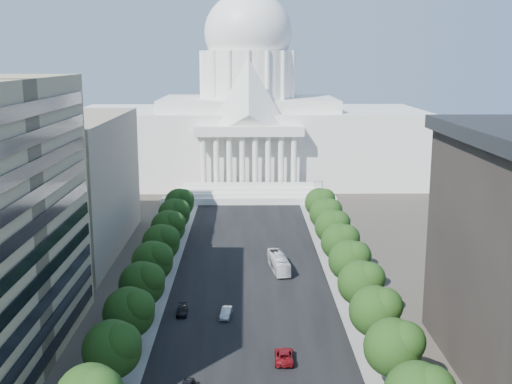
{
  "coord_description": "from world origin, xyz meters",
  "views": [
    {
      "loc": [
        -0.77,
        -40.15,
        42.59
      ],
      "look_at": [
        1.14,
        84.39,
        16.48
      ],
      "focal_mm": 45.0,
      "sensor_mm": 36.0,
      "label": 1
    }
  ],
  "objects_px": {
    "car_silver": "(226,313)",
    "city_bus": "(279,263)",
    "car_dark_b": "(182,311)",
    "car_red": "(284,356)"
  },
  "relations": [
    {
      "from": "car_dark_b",
      "to": "city_bus",
      "type": "distance_m",
      "value": 28.69
    },
    {
      "from": "car_silver",
      "to": "car_dark_b",
      "type": "distance_m",
      "value": 7.61
    },
    {
      "from": "car_red",
      "to": "car_dark_b",
      "type": "xyz_separation_m",
      "value": [
        -16.27,
        17.26,
        -0.16
      ]
    },
    {
      "from": "car_silver",
      "to": "city_bus",
      "type": "bearing_deg",
      "value": 74.46
    },
    {
      "from": "car_silver",
      "to": "car_dark_b",
      "type": "height_order",
      "value": "car_silver"
    },
    {
      "from": "car_red",
      "to": "car_silver",
      "type": "bearing_deg",
      "value": -59.33
    },
    {
      "from": "car_red",
      "to": "city_bus",
      "type": "bearing_deg",
      "value": -89.76
    },
    {
      "from": "car_silver",
      "to": "city_bus",
      "type": "height_order",
      "value": "city_bus"
    },
    {
      "from": "car_red",
      "to": "city_bus",
      "type": "height_order",
      "value": "city_bus"
    },
    {
      "from": "car_silver",
      "to": "city_bus",
      "type": "xyz_separation_m",
      "value": [
        9.98,
        23.97,
        0.9
      ]
    }
  ]
}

